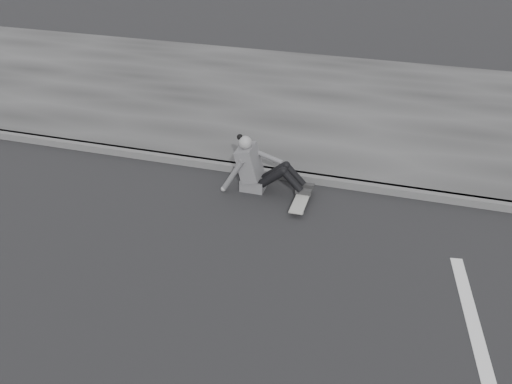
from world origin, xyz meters
TOP-DOWN VIEW (x-y plane):
  - ground at (0.00, 0.00)m, footprint 80.00×80.00m
  - curb at (0.00, 2.58)m, footprint 24.00×0.16m
  - sidewalk at (0.00, 5.60)m, footprint 24.00×6.00m
  - skateboard at (1.14, 1.89)m, footprint 0.20×0.78m
  - seated_woman at (0.40, 2.13)m, footprint 1.38×0.46m

SIDE VIEW (x-z plane):
  - ground at x=0.00m, z-range 0.00..0.00m
  - curb at x=0.00m, z-range 0.00..0.12m
  - sidewalk at x=0.00m, z-range 0.00..0.12m
  - skateboard at x=1.14m, z-range 0.03..0.12m
  - seated_woman at x=0.40m, z-range -0.08..0.80m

